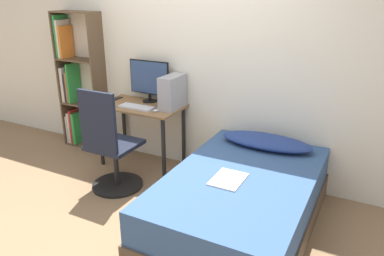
% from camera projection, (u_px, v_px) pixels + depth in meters
% --- Properties ---
extents(ground_plane, '(14.00, 14.00, 0.00)m').
position_uv_depth(ground_plane, '(122.00, 227.00, 3.26)').
color(ground_plane, '#846647').
extents(wall_back, '(8.00, 0.05, 2.50)m').
position_uv_depth(wall_back, '(196.00, 58.00, 4.00)').
color(wall_back, silver).
rests_on(wall_back, ground_plane).
extents(desk, '(0.95, 0.54, 0.73)m').
position_uv_depth(desk, '(141.00, 116.00, 4.22)').
color(desk, brown).
rests_on(desk, ground_plane).
extents(bookshelf, '(0.59, 0.26, 1.70)m').
position_uv_depth(bookshelf, '(76.00, 86.00, 4.74)').
color(bookshelf, brown).
rests_on(bookshelf, ground_plane).
extents(office_chair, '(0.53, 0.53, 1.08)m').
position_uv_depth(office_chair, '(111.00, 152.00, 3.74)').
color(office_chair, black).
rests_on(office_chair, ground_plane).
extents(bed, '(1.16, 1.84, 0.51)m').
position_uv_depth(bed, '(241.00, 202.00, 3.17)').
color(bed, '#4C3D2D').
rests_on(bed, ground_plane).
extents(pillow, '(0.88, 0.36, 0.11)m').
position_uv_depth(pillow, '(266.00, 141.00, 3.61)').
color(pillow, navy).
rests_on(pillow, bed).
extents(magazine, '(0.24, 0.32, 0.01)m').
position_uv_depth(magazine, '(228.00, 179.00, 3.00)').
color(magazine, silver).
rests_on(magazine, bed).
extents(monitor, '(0.51, 0.17, 0.47)m').
position_uv_depth(monitor, '(149.00, 79.00, 4.22)').
color(monitor, black).
rests_on(monitor, desk).
extents(keyboard, '(0.40, 0.15, 0.02)m').
position_uv_depth(keyboard, '(137.00, 107.00, 4.07)').
color(keyboard, silver).
rests_on(keyboard, desk).
extents(pc_tower, '(0.16, 0.35, 0.36)m').
position_uv_depth(pc_tower, '(172.00, 92.00, 4.01)').
color(pc_tower, '#99999E').
rests_on(pc_tower, desk).
extents(mouse, '(0.06, 0.09, 0.02)m').
position_uv_depth(mouse, '(156.00, 110.00, 3.96)').
color(mouse, silver).
rests_on(mouse, desk).
extents(phone, '(0.07, 0.14, 0.01)m').
position_uv_depth(phone, '(117.00, 98.00, 4.41)').
color(phone, black).
rests_on(phone, desk).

